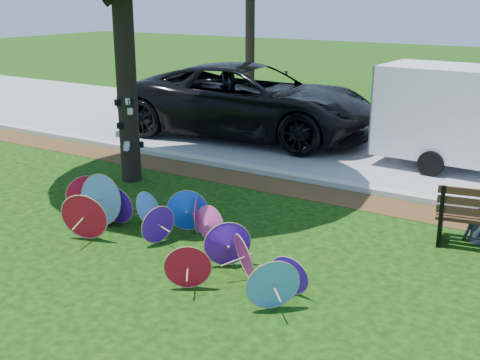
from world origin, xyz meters
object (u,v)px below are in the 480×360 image
(cargo_trailer, at_px, (448,111))
(parasol_pile, at_px, (160,223))
(black_van, at_px, (250,101))
(person_left, at_px, (479,207))

(cargo_trailer, bearing_deg, parasol_pile, -108.42)
(black_van, xyz_separation_m, cargo_trailer, (5.71, -0.30, 0.31))
(parasol_pile, height_order, black_van, black_van)
(parasol_pile, distance_m, person_left, 5.33)
(parasol_pile, distance_m, cargo_trailer, 7.93)
(black_van, height_order, cargo_trailer, cargo_trailer)
(parasol_pile, relative_size, black_van, 0.70)
(black_van, height_order, person_left, black_van)
(black_van, bearing_deg, parasol_pile, -165.44)
(black_van, xyz_separation_m, person_left, (7.40, -4.77, -0.42))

